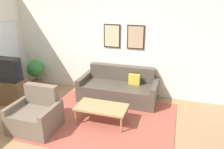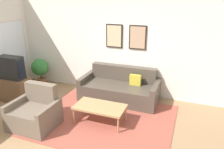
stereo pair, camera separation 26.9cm
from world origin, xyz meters
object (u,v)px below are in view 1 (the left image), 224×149
at_px(armchair, 36,116).
at_px(coffee_table, 102,108).
at_px(potted_plant_tall, 7,75).
at_px(couch, 119,89).
at_px(tv, 7,69).

bearing_deg(armchair, coffee_table, 22.95).
relative_size(coffee_table, potted_plant_tall, 1.08).
height_order(couch, armchair, armchair).
bearing_deg(tv, couch, 21.86).
bearing_deg(tv, coffee_table, -4.56).
bearing_deg(potted_plant_tall, coffee_table, -9.15).
relative_size(tv, potted_plant_tall, 0.65).
distance_m(coffee_table, armchair, 1.32).
distance_m(coffee_table, tv, 2.51).
distance_m(couch, potted_plant_tall, 2.87).
relative_size(coffee_table, tv, 1.66).
xyz_separation_m(armchair, potted_plant_tall, (-1.53, 1.02, 0.35)).
height_order(couch, coffee_table, couch).
height_order(tv, armchair, tv).
bearing_deg(potted_plant_tall, armchair, -33.73).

